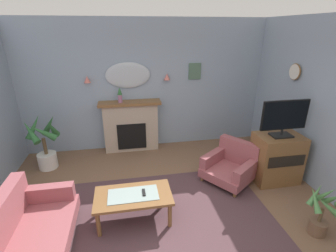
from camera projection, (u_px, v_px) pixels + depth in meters
name	position (u px, v px, depth m)	size (l,w,h in m)	color
floor	(169.00, 234.00, 3.48)	(6.42, 6.64, 0.10)	brown
wall_back	(146.00, 86.00, 5.55)	(6.42, 0.10, 2.88)	#8C9EB2
patterned_rug	(167.00, 221.00, 3.64)	(3.20, 2.40, 0.01)	#4C3338
fireplace	(131.00, 126.00, 5.60)	(1.36, 0.36, 1.16)	tan
mantel_vase_right	(120.00, 94.00, 5.26)	(0.10, 0.10, 0.33)	#9E6084
wall_mirror	(128.00, 75.00, 5.31)	(0.96, 0.06, 0.56)	#B2BCC6
wall_sconce_left	(87.00, 79.00, 5.14)	(0.14, 0.14, 0.14)	#D17066
wall_sconce_right	(167.00, 77.00, 5.43)	(0.14, 0.14, 0.14)	#D17066
wall_clock	(295.00, 72.00, 4.59)	(0.04, 0.31, 0.31)	silver
framed_picture	(195.00, 71.00, 5.56)	(0.28, 0.03, 0.36)	#4C6B56
coffee_table	(133.00, 198.00, 3.54)	(1.10, 0.60, 0.45)	brown
tv_remote	(144.00, 193.00, 3.55)	(0.04, 0.16, 0.02)	black
floral_couch	(21.00, 240.00, 2.92)	(0.87, 1.72, 0.76)	#934C51
armchair_near_fireplace	(232.00, 165.00, 4.56)	(1.13, 1.13, 0.71)	#934C51
tv_cabinet	(276.00, 158.00, 4.49)	(0.80, 0.57, 0.90)	brown
tv_flatscreen	(284.00, 117.00, 4.17)	(0.84, 0.24, 0.65)	black
potted_plant_small_fern	(322.00, 212.00, 3.30)	(0.46, 0.46, 0.71)	brown
potted_plant_tall_palm	(45.00, 144.00, 4.84)	(0.68, 0.70, 1.11)	silver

